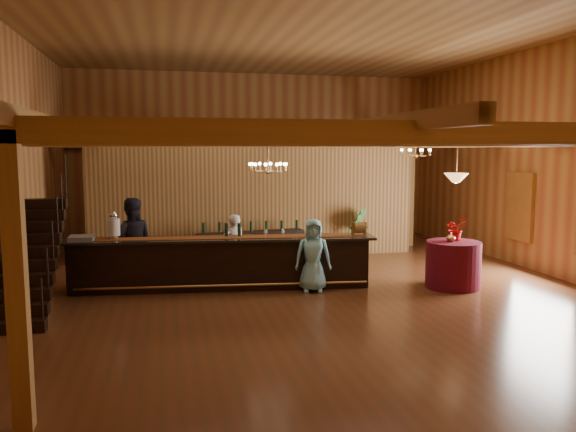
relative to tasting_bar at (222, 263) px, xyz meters
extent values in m
plane|color=#4E2A17|center=(1.80, -0.26, -0.56)|extent=(14.00, 14.00, 0.00)
plane|color=olive|center=(1.80, -0.26, 4.94)|extent=(14.00, 14.00, 0.00)
cube|color=#A97B3D|center=(1.80, 6.74, 2.19)|extent=(12.00, 0.10, 5.50)
cube|color=#A97B3D|center=(1.80, -7.26, 2.19)|extent=(12.00, 0.10, 5.50)
cube|color=#A97B3D|center=(-4.20, -0.26, 2.19)|extent=(0.10, 14.00, 5.50)
cube|color=#A97B3D|center=(7.80, -0.26, 2.19)|extent=(0.10, 14.00, 5.50)
cube|color=#A56B31|center=(1.80, -5.76, 2.64)|extent=(11.90, 0.20, 0.28)
cube|color=#A56B31|center=(1.80, -3.26, 2.64)|extent=(11.90, 0.20, 0.28)
cube|color=#A56B31|center=(1.80, -0.76, 2.64)|extent=(11.90, 0.20, 0.28)
cube|color=#A56B31|center=(1.80, 1.74, 2.64)|extent=(11.90, 0.20, 0.28)
cube|color=#A56B31|center=(1.80, 4.24, 2.64)|extent=(11.90, 0.20, 0.28)
cube|color=#A56B31|center=(1.80, 6.54, 2.64)|extent=(11.90, 0.20, 0.28)
cube|color=#A56B31|center=(-2.70, -0.26, 2.78)|extent=(0.18, 13.90, 0.22)
cube|color=#A56B31|center=(1.80, -0.26, 2.78)|extent=(0.18, 13.90, 0.22)
cube|color=#A56B31|center=(6.30, -0.26, 2.78)|extent=(0.18, 13.90, 0.22)
cube|color=#A56B31|center=(-2.70, 4.24, 1.04)|extent=(0.20, 0.20, 3.20)
cube|color=#A56B31|center=(6.30, 4.24, 1.04)|extent=(0.20, 0.20, 3.20)
cube|color=#A56B31|center=(-2.70, -5.76, 1.04)|extent=(0.20, 0.20, 3.20)
cube|color=olive|center=(1.30, 3.24, 0.99)|extent=(9.00, 0.18, 3.10)
cube|color=white|center=(7.75, 0.74, 0.99)|extent=(0.12, 1.05, 1.75)
cube|color=black|center=(-3.65, -2.26, -0.46)|extent=(1.00, 0.28, 0.20)
cube|color=black|center=(-3.65, -1.98, -0.26)|extent=(1.00, 0.28, 0.20)
cube|color=black|center=(-3.65, -1.70, -0.06)|extent=(1.00, 0.28, 0.20)
cube|color=black|center=(-3.65, -1.42, 0.14)|extent=(1.00, 0.28, 0.20)
cube|color=black|center=(-3.65, -1.14, 0.34)|extent=(1.00, 0.28, 0.20)
cube|color=black|center=(-3.65, -0.86, 0.54)|extent=(1.00, 0.28, 0.20)
cube|color=black|center=(-3.65, -0.58, 0.74)|extent=(1.00, 0.28, 0.20)
cube|color=black|center=(-3.65, -0.30, 0.94)|extent=(1.00, 0.28, 0.20)
cube|color=black|center=(-3.65, -0.02, 1.14)|extent=(1.00, 0.28, 0.20)
cube|color=black|center=(-3.65, 0.26, 1.34)|extent=(1.00, 0.28, 0.20)
cube|color=black|center=(2.80, 5.24, -0.01)|extent=(1.20, 0.60, 1.10)
cube|color=brown|center=(-0.20, 5.24, -0.06)|extent=(1.00, 0.60, 1.00)
cube|color=black|center=(0.00, 0.00, -0.04)|extent=(6.39, 1.36, 1.06)
cube|color=black|center=(0.00, 0.00, 0.52)|extent=(6.72, 1.53, 0.05)
cube|color=maroon|center=(0.00, 0.00, 0.55)|extent=(6.25, 1.08, 0.01)
cylinder|color=tan|center=(0.00, -0.42, -0.41)|extent=(6.11, 0.70, 0.05)
cylinder|color=silver|center=(-2.24, 0.29, 0.59)|extent=(0.18, 0.18, 0.08)
cylinder|color=silver|center=(-2.24, 0.29, 0.81)|extent=(0.26, 0.26, 0.36)
sphere|color=silver|center=(-2.24, 0.29, 1.06)|extent=(0.18, 0.18, 0.18)
cube|color=gray|center=(-2.89, 0.26, 0.60)|extent=(0.50, 0.50, 0.10)
cube|color=brown|center=(2.86, -0.37, 0.70)|extent=(0.06, 0.06, 0.30)
cube|color=brown|center=(3.14, -0.37, 0.70)|extent=(0.06, 0.06, 0.30)
cylinder|color=brown|center=(3.00, -0.37, 0.73)|extent=(0.24, 0.24, 0.24)
cylinder|color=black|center=(0.12, 0.12, 0.70)|extent=(0.07, 0.07, 0.30)
cylinder|color=black|center=(0.40, 0.09, 0.70)|extent=(0.07, 0.07, 0.30)
cube|color=black|center=(1.06, 2.72, -0.15)|extent=(2.95, 0.87, 0.82)
cylinder|color=#4C0C20|center=(4.94, -1.01, -0.06)|extent=(1.18, 1.18, 1.02)
cylinder|color=tan|center=(0.95, -0.44, 2.31)|extent=(0.02, 0.02, 0.65)
sphere|color=tan|center=(0.95, -0.44, 1.99)|extent=(0.12, 0.12, 0.12)
torus|color=tan|center=(0.95, -0.44, 2.09)|extent=(0.80, 0.80, 0.04)
cylinder|color=tan|center=(5.16, 1.48, 2.46)|extent=(0.02, 0.02, 0.36)
sphere|color=tan|center=(5.16, 1.48, 2.28)|extent=(0.12, 0.12, 0.12)
torus|color=tan|center=(5.16, 1.48, 2.38)|extent=(0.80, 0.80, 0.04)
cylinder|color=tan|center=(4.94, -1.01, 2.24)|extent=(0.02, 0.02, 0.80)
cone|color=#EDA15D|center=(4.94, -1.01, 1.84)|extent=(0.52, 0.52, 0.20)
imported|color=silver|center=(0.34, 0.63, 0.21)|extent=(0.64, 0.51, 1.54)
imported|color=black|center=(-1.91, 0.74, 0.41)|extent=(0.96, 0.76, 1.95)
imported|color=#84D9EF|center=(1.87, -0.69, 0.21)|extent=(0.83, 0.62, 1.56)
imported|color=#3F7532|center=(4.02, 2.84, 0.14)|extent=(0.90, 0.79, 1.40)
imported|color=#AE0206|center=(5.05, -0.88, 0.72)|extent=(0.51, 0.45, 0.53)
imported|color=tan|center=(4.86, -1.03, 0.61)|extent=(0.20, 0.20, 0.32)
camera|label=1|loc=(-1.15, -11.98, 2.44)|focal=35.00mm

